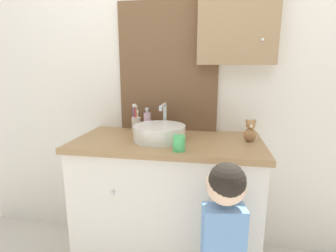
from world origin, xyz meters
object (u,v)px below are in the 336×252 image
(child_figure, at_px, (224,234))
(drinking_cup, at_px, (179,143))
(sink_basin, at_px, (160,132))
(toothbrush_holder, at_px, (136,123))
(teddy_bear, at_px, (250,131))
(soap_dispenser, at_px, (147,122))

(child_figure, height_order, drinking_cup, drinking_cup)
(child_figure, bearing_deg, drinking_cup, 131.68)
(sink_basin, relative_size, drinking_cup, 4.44)
(toothbrush_holder, bearing_deg, drinking_cup, -48.44)
(teddy_bear, height_order, drinking_cup, teddy_bear)
(teddy_bear, bearing_deg, drinking_cup, -147.37)
(soap_dispenser, relative_size, child_figure, 0.19)
(child_figure, distance_m, drinking_cup, 0.50)
(soap_dispenser, bearing_deg, child_figure, -52.11)
(teddy_bear, bearing_deg, soap_dispenser, 168.78)
(child_figure, xyz_separation_m, drinking_cup, (-0.24, 0.27, 0.34))
(soap_dispenser, bearing_deg, toothbrush_holder, 171.41)
(sink_basin, bearing_deg, soap_dispenser, 123.84)
(sink_basin, height_order, child_figure, sink_basin)
(soap_dispenser, distance_m, teddy_bear, 0.69)
(sink_basin, xyz_separation_m, drinking_cup, (0.15, -0.20, -0.01))
(sink_basin, distance_m, child_figure, 0.71)
(child_figure, bearing_deg, soap_dispenser, 127.89)
(toothbrush_holder, distance_m, teddy_bear, 0.78)
(soap_dispenser, xyz_separation_m, drinking_cup, (0.28, -0.39, -0.03))
(soap_dispenser, bearing_deg, sink_basin, -56.16)
(toothbrush_holder, relative_size, child_figure, 0.21)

